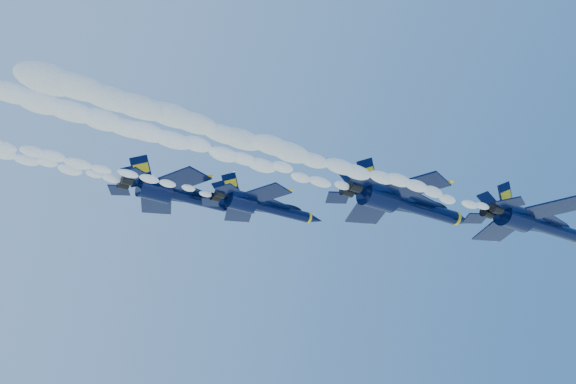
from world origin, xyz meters
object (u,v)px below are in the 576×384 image
jet_lead (535,223)px  jet_third (263,206)px  jet_fourth (183,195)px  jet_second (404,203)px

jet_lead → jet_third: (-25.10, 18.86, 3.29)m
jet_lead → jet_fourth: bearing=144.3°
jet_third → jet_fourth: bearing=148.3°
jet_second → jet_third: 16.71m
jet_second → jet_fourth: size_ratio=1.08×
jet_third → jet_fourth: 9.93m
jet_lead → jet_second: (-12.69, 7.71, 2.41)m
jet_lead → jet_third: 31.57m
jet_second → jet_fourth: bearing=141.8°
jet_lead → jet_second: jet_second is taller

